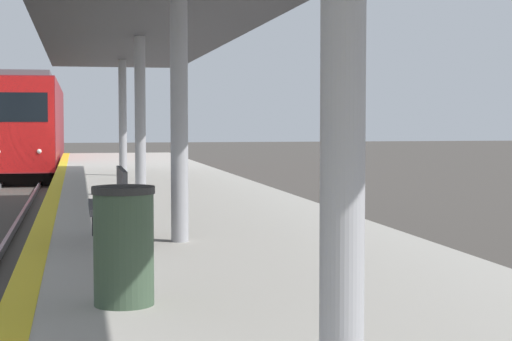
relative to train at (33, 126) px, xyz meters
The scene contains 4 objects.
train is the anchor object (origin of this frame).
station_canopy 29.94m from the train, 83.46° to the right, with size 3.97×26.91×3.42m.
trash_bin 36.74m from the train, 86.08° to the right, with size 0.52×0.52×0.98m.
bench 32.98m from the train, 85.53° to the right, with size 0.44×1.55×0.92m.
Camera 1 is at (2.15, -1.36, 2.52)m, focal length 60.00 mm.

